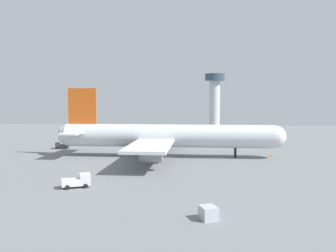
{
  "coord_description": "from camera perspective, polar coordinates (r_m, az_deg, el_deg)",
  "views": [
    {
      "loc": [
        9.33,
        -98.71,
        15.89
      ],
      "look_at": [
        0.0,
        0.0,
        8.64
      ],
      "focal_mm": 38.28,
      "sensor_mm": 36.0,
      "label": 1
    }
  ],
  "objects": [
    {
      "name": "cargo_airplane",
      "position": [
        99.68,
        -0.13,
        -1.62
      ],
      "size": [
        63.82,
        54.08,
        19.21
      ],
      "color": "silver",
      "rests_on": "ground_plane"
    },
    {
      "name": "cargo_container_fore",
      "position": [
        49.25,
        6.48,
        -13.59
      ],
      "size": [
        2.82,
        3.03,
        1.77
      ],
      "color": "#B7BCC6",
      "rests_on": "ground_plane"
    },
    {
      "name": "pushback_tractor",
      "position": [
        67.75,
        -14.18,
        -8.48
      ],
      "size": [
        5.49,
        4.01,
        2.48
      ],
      "color": "silver",
      "rests_on": "ground_plane"
    },
    {
      "name": "safety_cone_nose",
      "position": [
        104.68,
        16.06,
        -4.48
      ],
      "size": [
        0.59,
        0.59,
        0.84
      ],
      "primitive_type": "cone",
      "color": "orange",
      "rests_on": "ground_plane"
    },
    {
      "name": "fuel_truck",
      "position": [
        122.33,
        -16.6,
        -2.99
      ],
      "size": [
        4.6,
        3.5,
        2.02
      ],
      "color": "#333338",
      "rests_on": "ground_plane"
    },
    {
      "name": "control_tower",
      "position": [
        208.3,
        7.44,
        4.93
      ],
      "size": [
        11.34,
        11.34,
        30.8
      ],
      "color": "silver",
      "rests_on": "ground_plane"
    },
    {
      "name": "ground_plane",
      "position": [
        100.41,
        0.0,
        -4.93
      ],
      "size": [
        255.28,
        255.28,
        0.0
      ],
      "primitive_type": "plane",
      "color": "slate"
    }
  ]
}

